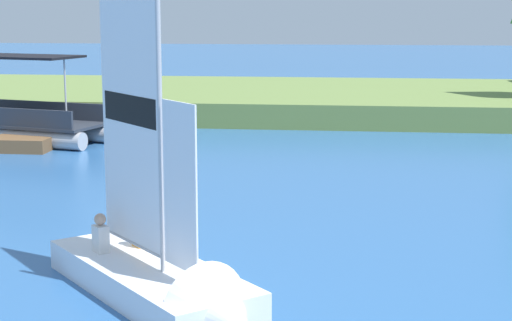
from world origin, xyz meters
TOP-DOWN VIEW (x-y plane):
  - shore_bank at (0.00, 31.30)m, footprint 80.00×12.70m
  - wooden_dock at (-9.57, 22.08)m, footprint 1.91×6.75m
  - sailboat at (-1.60, 5.96)m, footprint 4.48×4.75m
  - pontoon_boat at (-10.16, 21.09)m, footprint 6.15×3.64m

SIDE VIEW (x-z plane):
  - wooden_dock at x=-9.57m, z-range 0.00..0.44m
  - sailboat at x=-1.60m, z-range -2.52..3.30m
  - shore_bank at x=0.00m, z-range 0.00..0.96m
  - pontoon_boat at x=-10.16m, z-range -0.80..2.17m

